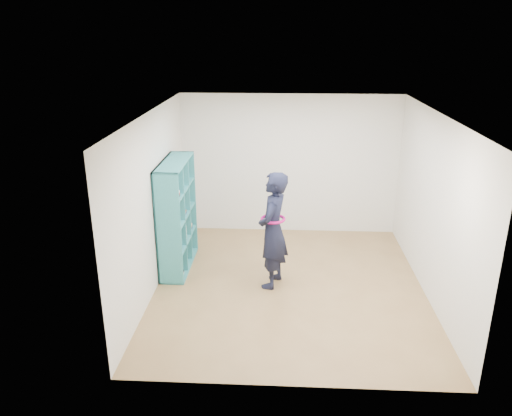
{
  "coord_description": "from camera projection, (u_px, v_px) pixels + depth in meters",
  "views": [
    {
      "loc": [
        -0.14,
        -6.72,
        3.68
      ],
      "look_at": [
        -0.52,
        0.3,
        1.14
      ],
      "focal_mm": 35.0,
      "sensor_mm": 36.0,
      "label": 1
    }
  ],
  "objects": [
    {
      "name": "wall_back",
      "position": [
        290.0,
        165.0,
        9.23
      ],
      "size": [
        4.0,
        0.02,
        2.6
      ],
      "primitive_type": "cube",
      "color": "white",
      "rests_on": "floor"
    },
    {
      "name": "wall_front",
      "position": [
        294.0,
        280.0,
        5.0
      ],
      "size": [
        4.0,
        0.02,
        2.6
      ],
      "primitive_type": "cube",
      "color": "white",
      "rests_on": "floor"
    },
    {
      "name": "smartphone",
      "position": [
        265.0,
        220.0,
        7.4
      ],
      "size": [
        0.01,
        0.1,
        0.12
      ],
      "rotation": [
        0.4,
        0.0,
        -0.01
      ],
      "color": "silver",
      "rests_on": "person"
    },
    {
      "name": "wall_right",
      "position": [
        433.0,
        208.0,
        7.01
      ],
      "size": [
        0.02,
        4.5,
        2.6
      ],
      "primitive_type": "cube",
      "color": "white",
      "rests_on": "floor"
    },
    {
      "name": "wall_left",
      "position": [
        153.0,
        203.0,
        7.22
      ],
      "size": [
        0.02,
        4.5,
        2.6
      ],
      "primitive_type": "cube",
      "color": "white",
      "rests_on": "floor"
    },
    {
      "name": "ceiling",
      "position": [
        294.0,
        114.0,
        6.67
      ],
      "size": [
        4.5,
        4.5,
        0.0
      ],
      "primitive_type": "plane",
      "color": "white",
      "rests_on": "wall_back"
    },
    {
      "name": "floor",
      "position": [
        289.0,
        286.0,
        7.56
      ],
      "size": [
        4.5,
        4.5,
        0.0
      ],
      "primitive_type": "plane",
      "color": "olive",
      "rests_on": "ground"
    },
    {
      "name": "bookshelf",
      "position": [
        175.0,
        216.0,
        7.92
      ],
      "size": [
        0.39,
        1.33,
        1.77
      ],
      "color": "teal",
      "rests_on": "floor"
    },
    {
      "name": "person",
      "position": [
        273.0,
        230.0,
        7.32
      ],
      "size": [
        0.58,
        0.74,
        1.77
      ],
      "rotation": [
        0.0,
        0.0,
        -1.85
      ],
      "color": "black",
      "rests_on": "floor"
    }
  ]
}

